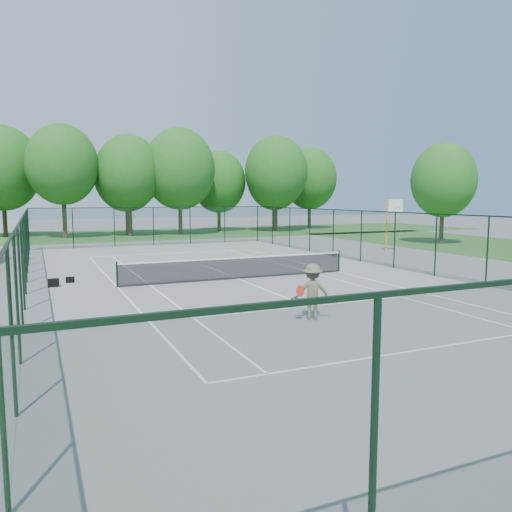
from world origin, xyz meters
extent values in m
plane|color=gray|center=(0.00, 0.00, 0.00)|extent=(140.00, 140.00, 0.00)
cube|color=#396D2E|center=(0.00, 30.00, 0.01)|extent=(80.00, 16.00, 0.01)
cube|color=white|center=(0.00, 11.88, 0.00)|extent=(10.97, 0.08, 0.01)
cube|color=white|center=(0.00, -11.88, 0.00)|extent=(10.97, 0.08, 0.01)
cube|color=white|center=(0.00, 6.40, 0.00)|extent=(8.23, 0.08, 0.01)
cube|color=white|center=(0.00, -6.40, 0.00)|extent=(8.23, 0.08, 0.01)
cube|color=white|center=(5.49, 0.00, 0.00)|extent=(0.08, 23.77, 0.01)
cube|color=white|center=(-5.49, 0.00, 0.00)|extent=(0.08, 23.77, 0.01)
cube|color=white|center=(4.12, 0.00, 0.00)|extent=(0.08, 23.77, 0.01)
cube|color=white|center=(-4.12, 0.00, 0.00)|extent=(0.08, 23.77, 0.01)
cube|color=white|center=(0.00, 0.00, 0.00)|extent=(0.08, 12.80, 0.01)
cylinder|color=black|center=(-5.50, 0.00, 0.55)|extent=(0.08, 0.08, 1.10)
cylinder|color=black|center=(5.50, 0.00, 0.55)|extent=(0.08, 0.08, 1.10)
cube|color=black|center=(0.00, 0.00, 0.50)|extent=(11.00, 0.02, 0.96)
cube|color=white|center=(0.00, 0.00, 1.00)|extent=(11.00, 0.05, 0.07)
cube|color=#16341D|center=(0.00, 18.00, 1.50)|extent=(18.00, 0.02, 3.00)
cube|color=#16341D|center=(9.00, 0.00, 1.50)|extent=(0.02, 36.00, 3.00)
cube|color=#16341D|center=(-9.00, 0.00, 1.50)|extent=(0.02, 36.00, 3.00)
cube|color=black|center=(0.00, 18.00, 3.00)|extent=(18.00, 0.05, 0.05)
cube|color=black|center=(9.00, 0.00, 3.00)|extent=(0.05, 36.00, 0.05)
cube|color=black|center=(-9.00, 0.00, 3.00)|extent=(0.05, 36.00, 0.05)
cylinder|color=#423020|center=(0.00, 30.00, 2.10)|extent=(0.40, 0.40, 4.20)
ellipsoid|color=#296F21|center=(0.00, 30.00, 6.00)|extent=(6.40, 6.40, 7.40)
cylinder|color=#423020|center=(16.50, 30.00, 2.10)|extent=(0.40, 0.40, 4.20)
ellipsoid|color=#296F21|center=(16.50, 30.00, 6.00)|extent=(6.40, 6.40, 7.40)
cylinder|color=yellow|center=(14.37, 7.42, 1.75)|extent=(0.12, 0.12, 3.50)
cube|color=yellow|center=(14.37, 6.97, 3.35)|extent=(0.08, 0.90, 0.08)
cube|color=white|center=(14.37, 6.52, 3.20)|extent=(1.20, 0.05, 0.90)
torus|color=#D53D00|center=(14.37, 6.29, 3.05)|extent=(0.48, 0.48, 0.02)
cylinder|color=#423020|center=(21.78, 9.74, 1.80)|extent=(0.34, 0.34, 3.61)
ellipsoid|color=#296F21|center=(21.78, 9.74, 5.15)|extent=(5.15, 5.15, 6.01)
cube|color=black|center=(-7.95, 1.34, 0.17)|extent=(0.45, 0.28, 0.35)
cube|color=black|center=(-7.24, 2.15, 0.13)|extent=(0.38, 0.31, 0.26)
imported|color=#555B42|center=(-0.76, -8.04, 0.87)|extent=(1.29, 1.05, 1.74)
sphere|color=#B4D62C|center=(0.02, -7.64, 1.09)|extent=(0.07, 0.07, 0.07)
camera|label=1|loc=(-8.55, -21.27, 3.80)|focal=35.00mm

